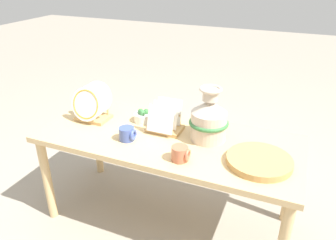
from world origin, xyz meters
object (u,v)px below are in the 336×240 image
Objects in this scene: ceramic_vase at (209,119)px; mug_cobalt_glaze at (127,134)px; dish_rack_square_plates at (165,122)px; mug_terracotta_glaze at (181,154)px; wicker_charger_stack at (259,161)px; dish_rack_round_plates at (91,107)px; fruit_bowl at (143,116)px.

ceramic_vase is 3.32× the size of mug_cobalt_glaze.
dish_rack_square_plates is 2.17× the size of mug_terracotta_glaze.
dish_rack_square_plates is 0.62m from wicker_charger_stack.
wicker_charger_stack is at bearing -25.36° from ceramic_vase.
dish_rack_round_plates is 1.10m from wicker_charger_stack.
dish_rack_round_plates reaches higher than mug_cobalt_glaze.
dish_rack_square_plates reaches higher than mug_cobalt_glaze.
dish_rack_round_plates is at bearing 174.55° from wicker_charger_stack.
mug_terracotta_glaze reaches higher than wicker_charger_stack.
mug_cobalt_glaze is at bearing 167.22° from mug_terracotta_glaze.
mug_cobalt_glaze is (-0.15, -0.20, -0.01)m from dish_rack_square_plates.
ceramic_vase is 3.32× the size of mug_terracotta_glaze.
dish_rack_round_plates is 0.75m from mug_terracotta_glaze.
mug_cobalt_glaze is at bearing -155.60° from ceramic_vase.
fruit_bowl is (-0.18, 0.06, -0.02)m from dish_rack_square_plates.
fruit_bowl is (-0.39, 0.34, -0.01)m from mug_terracotta_glaze.
ceramic_vase is 1.36× the size of dish_rack_round_plates.
ceramic_vase is at bearing 76.37° from mug_terracotta_glaze.
ceramic_vase reaches higher than dish_rack_square_plates.
wicker_charger_stack is 3.49× the size of mug_terracotta_glaze.
dish_rack_square_plates is at bearing -18.68° from fruit_bowl.
dish_rack_round_plates is at bearing -160.74° from fruit_bowl.
dish_rack_square_plates is 1.75× the size of fruit_bowl.
ceramic_vase is 0.30m from mug_terracotta_glaze.
mug_terracotta_glaze is 0.81× the size of fruit_bowl.
ceramic_vase is at bearing -7.96° from fruit_bowl.
mug_cobalt_glaze is (-0.75, -0.04, 0.02)m from wicker_charger_stack.
mug_terracotta_glaze is at bearing -41.22° from fruit_bowl.
fruit_bowl is (-0.78, 0.22, 0.02)m from wicker_charger_stack.
dish_rack_round_plates is 1.13× the size of dish_rack_square_plates.
wicker_charger_stack is 0.41m from mug_terracotta_glaze.
dish_rack_round_plates is 1.97× the size of fruit_bowl.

